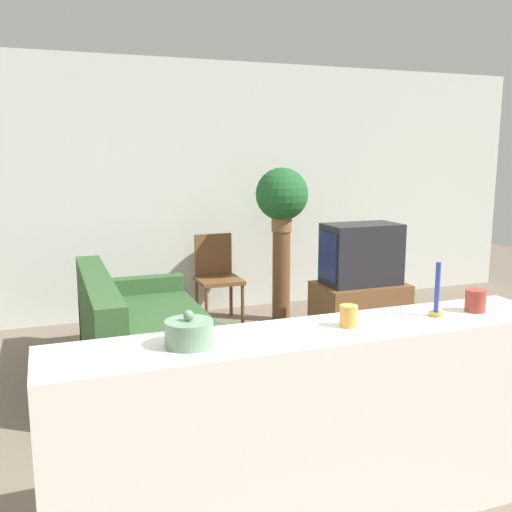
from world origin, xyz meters
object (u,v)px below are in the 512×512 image
potted_plant (282,195)px  decorative_bowl (189,333)px  wooden_chair (217,273)px  couch (144,341)px  television (361,254)px

potted_plant → decorative_bowl: 3.59m
wooden_chair → potted_plant: 1.05m
couch → potted_plant: potted_plant is taller
television → decorative_bowl: (-2.19, -2.30, 0.19)m
decorative_bowl → wooden_chair: bearing=71.6°
potted_plant → decorative_bowl: size_ratio=3.20×
wooden_chair → decorative_bowl: (-1.12, -3.36, 0.50)m
couch → television: bearing=6.3°
couch → television: 2.13m
television → wooden_chair: size_ratio=0.77×
television → couch: bearing=-173.7°
couch → potted_plant: size_ratio=2.88×
television → decorative_bowl: size_ratio=3.44×
couch → wooden_chair: size_ratio=2.07×
television → wooden_chair: 1.54m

